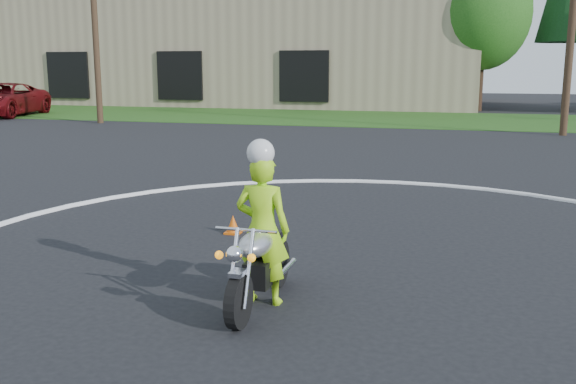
# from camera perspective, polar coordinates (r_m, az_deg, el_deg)

# --- Properties ---
(ground) EXTENTS (120.00, 120.00, 0.00)m
(ground) POSITION_cam_1_polar(r_m,az_deg,el_deg) (6.19, 0.61, -13.96)
(ground) COLOR black
(ground) RESTS_ON ground
(grass_strip) EXTENTS (120.00, 10.00, 0.02)m
(grass_strip) POSITION_cam_1_polar(r_m,az_deg,el_deg) (32.55, 13.09, 6.29)
(grass_strip) COLOR #1E4714
(grass_strip) RESTS_ON ground
(course_markings) EXTENTS (19.05, 19.05, 0.12)m
(course_markings) POSITION_cam_1_polar(r_m,az_deg,el_deg) (10.14, 19.20, -4.44)
(course_markings) COLOR silver
(course_markings) RESTS_ON ground
(primary_motorcycle) EXTENTS (0.67, 1.91, 1.00)m
(primary_motorcycle) POSITION_cam_1_polar(r_m,az_deg,el_deg) (7.09, -2.57, -6.43)
(primary_motorcycle) COLOR black
(primary_motorcycle) RESTS_ON ground
(rider_primary_grp) EXTENTS (0.62, 0.41, 1.86)m
(rider_primary_grp) POSITION_cam_1_polar(r_m,az_deg,el_deg) (7.10, -2.28, -2.95)
(rider_primary_grp) COLOR #A0E518
(rider_primary_grp) RESTS_ON ground
(pickup_grp) EXTENTS (4.09, 6.69, 1.73)m
(pickup_grp) POSITION_cam_1_polar(r_m,az_deg,el_deg) (37.04, -24.06, 7.50)
(pickup_grp) COLOR #5E0A0E
(pickup_grp) RESTS_ON ground
(warehouse) EXTENTS (41.00, 17.00, 8.30)m
(warehouse) POSITION_cam_1_polar(r_m,az_deg,el_deg) (49.42, -7.77, 12.87)
(warehouse) COLOR tan
(warehouse) RESTS_ON ground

